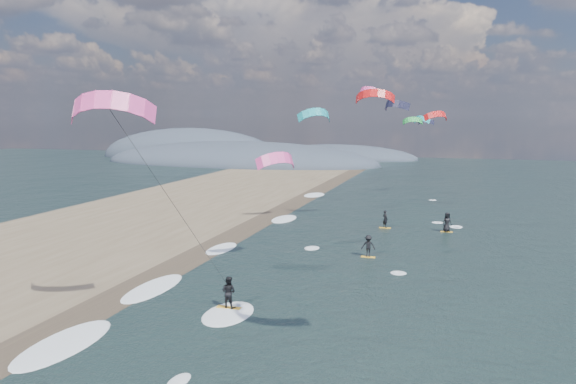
% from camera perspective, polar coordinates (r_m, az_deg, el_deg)
% --- Properties ---
extents(wet_sand_strip, '(3.00, 240.00, 0.00)m').
position_cam_1_polar(wet_sand_strip, '(33.88, -19.53, -11.48)').
color(wet_sand_strip, '#382D23').
rests_on(wet_sand_strip, ground).
extents(coastal_hills, '(80.00, 41.00, 15.00)m').
position_cam_1_polar(coastal_hills, '(134.38, -5.78, 3.23)').
color(coastal_hills, '#3D4756').
rests_on(coastal_hills, ground).
extents(kitesurfer_near_b, '(7.25, 8.67, 12.77)m').
position_cam_1_polar(kitesurfer_near_b, '(28.34, -14.21, 2.20)').
color(kitesurfer_near_b, gold).
rests_on(kitesurfer_near_b, ground).
extents(far_kitesurfers, '(6.88, 12.38, 1.86)m').
position_cam_1_polar(far_kitesurfers, '(49.65, 11.56, -3.96)').
color(far_kitesurfers, gold).
rests_on(far_kitesurfers, ground).
extents(bg_kite_field, '(14.29, 69.76, 7.86)m').
position_cam_1_polar(bg_kite_field, '(72.49, 10.47, 8.06)').
color(bg_kite_field, black).
rests_on(bg_kite_field, ground).
extents(shoreline_surf, '(2.40, 79.40, 0.11)m').
position_cam_1_polar(shoreline_surf, '(36.96, -13.56, -9.60)').
color(shoreline_surf, white).
rests_on(shoreline_surf, ground).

